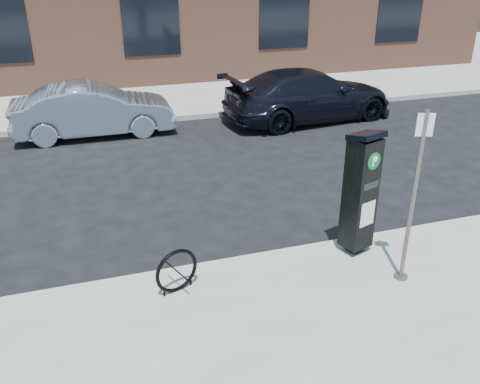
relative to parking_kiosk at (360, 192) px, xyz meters
name	(u,v)px	position (x,y,z in m)	size (l,w,h in m)	color
ground	(272,260)	(-1.29, 0.35, -1.20)	(120.00, 120.00, 0.00)	black
sidewalk_far	(148,77)	(-1.29, 14.35, -1.13)	(60.00, 12.00, 0.15)	gray
curb_near	(273,256)	(-1.29, 0.33, -1.13)	(60.00, 0.12, 0.16)	#9E9B93
curb_far	(177,118)	(-1.29, 8.37, -1.13)	(60.00, 0.12, 0.16)	#9E9B93
parking_kiosk	(360,192)	(0.00, 0.00, 0.00)	(0.58, 0.54, 2.05)	black
sign_pole	(413,200)	(0.28, -0.90, 0.23)	(0.22, 0.21, 2.59)	#4B4742
bike_rack	(177,271)	(-2.96, -0.20, -0.72)	(0.65, 0.28, 0.67)	black
car_silver	(93,110)	(-3.66, 7.75, -0.50)	(1.48, 4.26, 1.40)	#8EA4B5
car_dark	(309,95)	(2.51, 7.30, -0.45)	(2.10, 5.17, 1.50)	black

